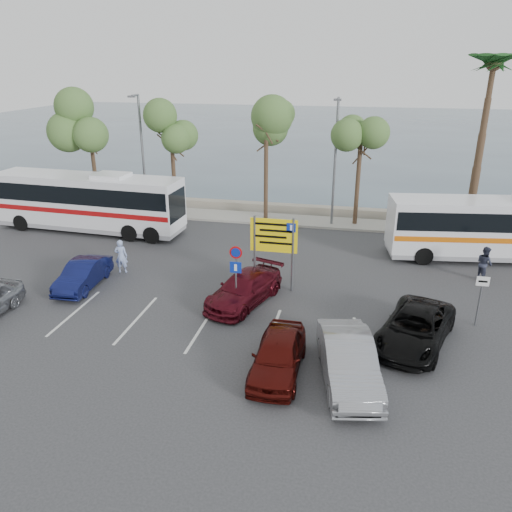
% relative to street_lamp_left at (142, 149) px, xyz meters
% --- Properties ---
extents(ground, '(120.00, 120.00, 0.00)m').
position_rel_street_lamp_left_xyz_m(ground, '(10.00, -13.52, -4.60)').
color(ground, '#2F2F31').
rests_on(ground, ground).
extents(kerb_strip, '(44.00, 2.40, 0.15)m').
position_rel_street_lamp_left_xyz_m(kerb_strip, '(10.00, 0.48, -4.52)').
color(kerb_strip, '#9C988E').
rests_on(kerb_strip, ground).
extents(seawall, '(48.00, 0.80, 0.60)m').
position_rel_street_lamp_left_xyz_m(seawall, '(10.00, 2.48, -4.30)').
color(seawall, gray).
rests_on(seawall, ground).
extents(sea, '(140.00, 140.00, 0.00)m').
position_rel_street_lamp_left_xyz_m(sea, '(10.00, 46.48, -4.59)').
color(sea, '#384A5B').
rests_on(sea, ground).
extents(tree_far_left, '(3.20, 3.20, 7.60)m').
position_rel_street_lamp_left_xyz_m(tree_far_left, '(-4.00, 0.48, 1.73)').
color(tree_far_left, '#382619').
rests_on(tree_far_left, kerb_strip).
extents(tree_left, '(3.20, 3.20, 7.20)m').
position_rel_street_lamp_left_xyz_m(tree_left, '(2.00, 0.48, 1.41)').
color(tree_left, '#382619').
rests_on(tree_left, kerb_strip).
extents(tree_mid, '(3.20, 3.20, 8.00)m').
position_rel_street_lamp_left_xyz_m(tree_mid, '(8.50, 0.48, 2.06)').
color(tree_mid, '#382619').
rests_on(tree_mid, kerb_strip).
extents(tree_right, '(3.20, 3.20, 7.40)m').
position_rel_street_lamp_left_xyz_m(tree_right, '(14.50, 0.48, 1.57)').
color(tree_right, '#382619').
rests_on(tree_right, kerb_strip).
extents(palm_tree, '(4.80, 4.80, 11.20)m').
position_rel_street_lamp_left_xyz_m(palm_tree, '(21.50, 0.48, 5.27)').
color(palm_tree, '#382619').
rests_on(palm_tree, kerb_strip).
extents(street_lamp_left, '(0.45, 1.15, 8.01)m').
position_rel_street_lamp_left_xyz_m(street_lamp_left, '(0.00, 0.00, 0.00)').
color(street_lamp_left, slate).
rests_on(street_lamp_left, kerb_strip).
extents(street_lamp_right, '(0.45, 1.15, 8.01)m').
position_rel_street_lamp_left_xyz_m(street_lamp_right, '(13.00, 0.00, 0.00)').
color(street_lamp_right, slate).
rests_on(street_lamp_right, kerb_strip).
extents(direction_sign, '(2.20, 0.12, 3.60)m').
position_rel_street_lamp_left_xyz_m(direction_sign, '(11.00, -10.32, -2.17)').
color(direction_sign, slate).
rests_on(direction_sign, ground).
extents(sign_no_stop, '(0.60, 0.08, 2.35)m').
position_rel_street_lamp_left_xyz_m(sign_no_stop, '(9.40, -11.13, -3.02)').
color(sign_no_stop, slate).
rests_on(sign_no_stop, ground).
extents(sign_parking, '(0.50, 0.07, 2.25)m').
position_rel_street_lamp_left_xyz_m(sign_parking, '(9.80, -12.73, -3.13)').
color(sign_parking, slate).
rests_on(sign_parking, ground).
extents(sign_taxi, '(0.50, 0.07, 2.20)m').
position_rel_street_lamp_left_xyz_m(sign_taxi, '(19.80, -12.03, -3.18)').
color(sign_taxi, slate).
rests_on(sign_taxi, ground).
extents(lane_markings, '(12.02, 4.20, 0.01)m').
position_rel_street_lamp_left_xyz_m(lane_markings, '(8.86, -14.52, -4.60)').
color(lane_markings, silver).
rests_on(lane_markings, ground).
extents(coach_bus_left, '(12.29, 3.25, 3.79)m').
position_rel_street_lamp_left_xyz_m(coach_bus_left, '(-2.00, -4.14, -2.84)').
color(coach_bus_left, silver).
rests_on(coach_bus_left, ground).
extents(coach_bus_right, '(11.62, 4.02, 3.55)m').
position_rel_street_lamp_left_xyz_m(coach_bus_right, '(22.08, -3.96, -2.95)').
color(coach_bus_right, silver).
rests_on(coach_bus_right, ground).
extents(car_blue, '(1.57, 3.96, 1.28)m').
position_rel_street_lamp_left_xyz_m(car_blue, '(2.04, -12.02, -3.96)').
color(car_blue, '#0E1344').
rests_on(car_blue, ground).
extents(car_maroon, '(3.26, 4.99, 1.34)m').
position_rel_street_lamp_left_xyz_m(car_maroon, '(9.99, -12.02, -3.93)').
color(car_maroon, '#4B0C16').
rests_on(car_maroon, ground).
extents(car_red, '(1.67, 4.12, 1.40)m').
position_rel_street_lamp_left_xyz_m(car_red, '(12.39, -17.02, -3.90)').
color(car_red, '#430C09').
rests_on(car_red, ground).
extents(suv_black, '(3.69, 5.38, 1.37)m').
position_rel_street_lamp_left_xyz_m(suv_black, '(17.19, -14.05, -3.92)').
color(suv_black, black).
rests_on(suv_black, ground).
extents(car_silver_b, '(2.59, 5.00, 1.57)m').
position_rel_street_lamp_left_xyz_m(car_silver_b, '(14.79, -17.02, -3.82)').
color(car_silver_b, gray).
rests_on(car_silver_b, ground).
extents(pedestrian_near, '(0.71, 0.54, 1.76)m').
position_rel_street_lamp_left_xyz_m(pedestrian_near, '(3.03, -9.98, -3.72)').
color(pedestrian_near, '#8EA1CF').
rests_on(pedestrian_near, ground).
extents(pedestrian_far, '(0.97, 1.05, 1.73)m').
position_rel_street_lamp_left_xyz_m(pedestrian_far, '(21.00, -7.02, -3.73)').
color(pedestrian_far, '#2D3043').
rests_on(pedestrian_far, ground).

